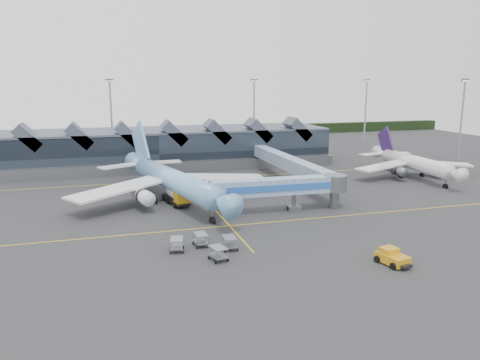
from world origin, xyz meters
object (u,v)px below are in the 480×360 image
object	(u,v)px
pushback_tug	(392,257)
fuel_truck	(175,193)
regional_jet	(412,162)
main_airliner	(171,179)
jet_bridge	(289,187)

from	to	relation	value
pushback_tug	fuel_truck	bearing A→B (deg)	107.43
regional_jet	fuel_truck	world-z (taller)	regional_jet
regional_jet	main_airliner	bearing A→B (deg)	-171.58
jet_bridge	fuel_truck	world-z (taller)	jet_bridge
main_airliner	regional_jet	size ratio (longest dim) A/B	1.36
jet_bridge	fuel_truck	size ratio (longest dim) A/B	2.46
pushback_tug	jet_bridge	bearing A→B (deg)	84.15
regional_jet	jet_bridge	distance (m)	42.53
regional_jet	pushback_tug	distance (m)	56.78
jet_bridge	pushback_tug	distance (m)	26.10
regional_jet	pushback_tug	bearing A→B (deg)	-126.52
regional_jet	jet_bridge	xyz separation A→B (m)	(-38.17, -18.75, 0.72)
regional_jet	fuel_truck	size ratio (longest dim) A/B	3.27
jet_bridge	pushback_tug	bearing A→B (deg)	-81.79
fuel_truck	pushback_tug	distance (m)	41.85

